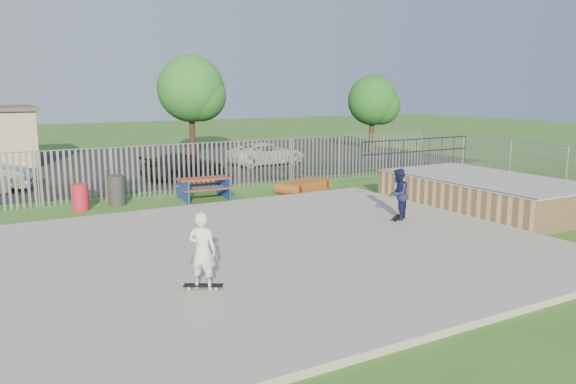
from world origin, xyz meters
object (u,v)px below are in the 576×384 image
funbox (304,186)px  tree_right (373,101)px  trash_bin_grey (117,190)px  skater_white (202,251)px  picnic_table (204,188)px  trash_bin_red (81,197)px  car_dark (184,166)px  skater_navy (398,194)px  tree_mid (191,89)px  car_white (267,154)px

funbox → tree_right: size_ratio=0.48×
trash_bin_grey → tree_right: bearing=26.0°
tree_right → skater_white: tree_right is taller
picnic_table → trash_bin_grey: size_ratio=1.90×
picnic_table → funbox: size_ratio=0.84×
funbox → trash_bin_red: size_ratio=2.61×
car_dark → tree_right: bearing=-86.2°
picnic_table → skater_navy: size_ratio=1.27×
skater_white → tree_mid: bearing=-68.7°
picnic_table → car_dark: car_dark is taller
tree_right → skater_navy: 20.62m
skater_navy → skater_white: bearing=-17.0°
car_dark → skater_white: size_ratio=2.58×
funbox → trash_bin_grey: trash_bin_grey is taller
trash_bin_grey → tree_mid: bearing=58.5°
picnic_table → tree_right: 18.73m
car_white → skater_navy: skater_navy is taller
picnic_table → funbox: bearing=-3.0°
tree_mid → skater_navy: size_ratio=3.85×
car_dark → trash_bin_grey: bearing=122.8°
picnic_table → trash_bin_red: size_ratio=2.20×
trash_bin_grey → tree_right: (18.86, 9.20, 2.85)m
tree_mid → car_dark: bearing=-113.0°
skater_navy → skater_white: 7.99m
car_dark → skater_white: 15.36m
funbox → car_dark: bearing=96.9°
picnic_table → tree_right: bearing=35.3°
picnic_table → tree_right: (15.72, 9.75, 2.97)m
funbox → skater_white: 12.14m
skater_navy → car_white: bearing=-138.6°
tree_right → car_white: bearing=-165.5°
trash_bin_grey → skater_white: (-0.63, -10.16, 0.42)m
picnic_table → skater_navy: skater_navy is taller
tree_mid → skater_navy: (-0.47, -19.39, -3.20)m
picnic_table → funbox: 4.23m
funbox → skater_navy: size_ratio=1.50×
picnic_table → car_dark: bearing=82.2°
trash_bin_grey → car_dark: 6.07m
funbox → skater_white: (-7.97, -9.13, 0.73)m
tree_mid → tree_right: 11.87m
car_dark → skater_white: skater_white is taller
trash_bin_grey → skater_white: 10.19m
funbox → tree_right: 15.73m
funbox → tree_mid: 13.61m
tree_mid → skater_navy: 19.66m
funbox → car_white: (2.40, 7.89, 0.41)m
picnic_table → skater_navy: (3.73, -6.84, 0.53)m
picnic_table → skater_navy: 7.81m
car_white → tree_mid: 6.68m
funbox → tree_mid: bearing=66.6°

